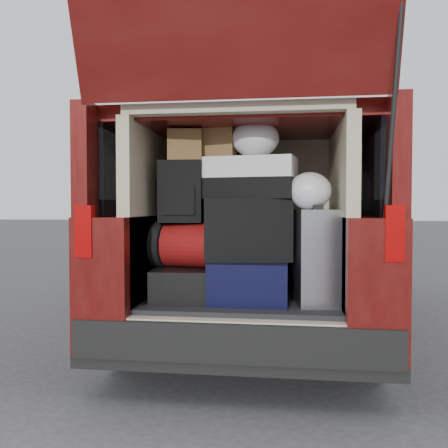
{
  "coord_description": "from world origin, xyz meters",
  "views": [
    {
      "loc": [
        0.29,
        -2.93,
        1.16
      ],
      "look_at": [
        -0.12,
        0.2,
        1.05
      ],
      "focal_mm": 38.0,
      "sensor_mm": 36.0,
      "label": 1
    }
  ],
  "objects_px": {
    "black_hardshell": "(184,283)",
    "backpack": "(181,192)",
    "silver_roller": "(315,257)",
    "black_soft_case": "(247,229)",
    "twotone_duffel": "(249,178)",
    "red_duffel": "(190,245)",
    "navy_hardshell": "(250,279)"
  },
  "relations": [
    {
      "from": "navy_hardshell",
      "to": "backpack",
      "type": "height_order",
      "value": "backpack"
    },
    {
      "from": "black_hardshell",
      "to": "twotone_duffel",
      "type": "xyz_separation_m",
      "value": [
        0.43,
        0.06,
        0.7
      ]
    },
    {
      "from": "navy_hardshell",
      "to": "red_duffel",
      "type": "height_order",
      "value": "red_duffel"
    },
    {
      "from": "navy_hardshell",
      "to": "silver_roller",
      "type": "bearing_deg",
      "value": -10.31
    },
    {
      "from": "black_hardshell",
      "to": "red_duffel",
      "type": "relative_size",
      "value": 1.13
    },
    {
      "from": "navy_hardshell",
      "to": "backpack",
      "type": "relative_size",
      "value": 1.47
    },
    {
      "from": "silver_roller",
      "to": "red_duffel",
      "type": "height_order",
      "value": "silver_roller"
    },
    {
      "from": "black_soft_case",
      "to": "twotone_duffel",
      "type": "relative_size",
      "value": 0.92
    },
    {
      "from": "silver_roller",
      "to": "red_duffel",
      "type": "distance_m",
      "value": 0.83
    },
    {
      "from": "silver_roller",
      "to": "backpack",
      "type": "relative_size",
      "value": 1.46
    },
    {
      "from": "backpack",
      "to": "black_hardshell",
      "type": "bearing_deg",
      "value": -10.78
    },
    {
      "from": "red_duffel",
      "to": "backpack",
      "type": "bearing_deg",
      "value": -143.25
    },
    {
      "from": "black_soft_case",
      "to": "twotone_duffel",
      "type": "height_order",
      "value": "twotone_duffel"
    },
    {
      "from": "navy_hardshell",
      "to": "twotone_duffel",
      "type": "distance_m",
      "value": 0.67
    },
    {
      "from": "red_duffel",
      "to": "black_soft_case",
      "type": "relative_size",
      "value": 0.82
    },
    {
      "from": "navy_hardshell",
      "to": "twotone_duffel",
      "type": "bearing_deg",
      "value": 110.03
    },
    {
      "from": "backpack",
      "to": "navy_hardshell",
      "type": "bearing_deg",
      "value": 0.26
    },
    {
      "from": "navy_hardshell",
      "to": "red_duffel",
      "type": "relative_size",
      "value": 1.31
    },
    {
      "from": "silver_roller",
      "to": "black_soft_case",
      "type": "bearing_deg",
      "value": 162.74
    },
    {
      "from": "silver_roller",
      "to": "twotone_duffel",
      "type": "distance_m",
      "value": 0.67
    },
    {
      "from": "red_duffel",
      "to": "twotone_duffel",
      "type": "bearing_deg",
      "value": 13.72
    },
    {
      "from": "silver_roller",
      "to": "black_soft_case",
      "type": "distance_m",
      "value": 0.48
    },
    {
      "from": "silver_roller",
      "to": "backpack",
      "type": "bearing_deg",
      "value": 168.68
    },
    {
      "from": "black_hardshell",
      "to": "backpack",
      "type": "distance_m",
      "value": 0.61
    },
    {
      "from": "navy_hardshell",
      "to": "red_duffel",
      "type": "xyz_separation_m",
      "value": [
        -0.41,
        -0.0,
        0.23
      ]
    },
    {
      "from": "navy_hardshell",
      "to": "black_soft_case",
      "type": "height_order",
      "value": "black_soft_case"
    },
    {
      "from": "navy_hardshell",
      "to": "backpack",
      "type": "xyz_separation_m",
      "value": [
        -0.46,
        -0.03,
        0.58
      ]
    },
    {
      "from": "black_hardshell",
      "to": "red_duffel",
      "type": "bearing_deg",
      "value": 40.95
    },
    {
      "from": "twotone_duffel",
      "to": "red_duffel",
      "type": "bearing_deg",
      "value": -166.34
    },
    {
      "from": "navy_hardshell",
      "to": "red_duffel",
      "type": "distance_m",
      "value": 0.47
    },
    {
      "from": "twotone_duffel",
      "to": "black_soft_case",
      "type": "bearing_deg",
      "value": -99.04
    },
    {
      "from": "silver_roller",
      "to": "navy_hardshell",
      "type": "bearing_deg",
      "value": 161.15
    }
  ]
}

